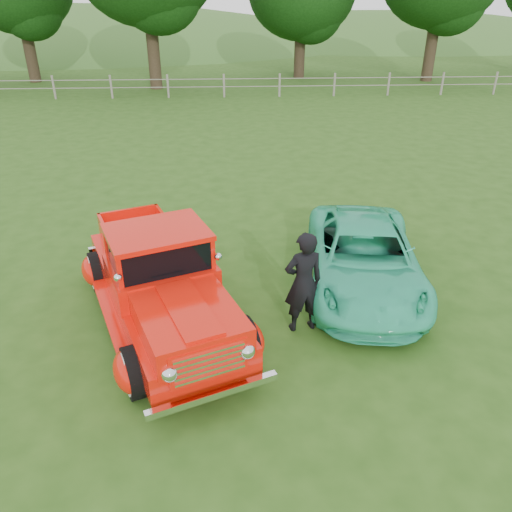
{
  "coord_description": "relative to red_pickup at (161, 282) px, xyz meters",
  "views": [
    {
      "loc": [
        0.12,
        -6.04,
        5.02
      ],
      "look_at": [
        0.54,
        1.2,
        1.19
      ],
      "focal_mm": 35.0,
      "sensor_mm": 36.0,
      "label": 1
    }
  ],
  "objects": [
    {
      "name": "ground",
      "position": [
        1.04,
        -1.1,
        -0.8
      ],
      "size": [
        140.0,
        140.0,
        0.0
      ],
      "primitive_type": "plane",
      "color": "#274B14",
      "rests_on": "ground"
    },
    {
      "name": "distant_hills",
      "position": [
        -3.05,
        58.37,
        -5.34
      ],
      "size": [
        116.0,
        60.0,
        18.0
      ],
      "color": "#3A6124",
      "rests_on": "ground"
    },
    {
      "name": "fence_line",
      "position": [
        1.04,
        20.9,
        -0.19
      ],
      "size": [
        48.0,
        0.12,
        1.2
      ],
      "color": "gray",
      "rests_on": "ground"
    },
    {
      "name": "red_pickup",
      "position": [
        0.0,
        0.0,
        0.0
      ],
      "size": [
        3.5,
        5.28,
        1.78
      ],
      "rotation": [
        0.0,
        0.0,
        0.38
      ],
      "color": "black",
      "rests_on": "ground"
    },
    {
      "name": "teal_sedan",
      "position": [
        3.67,
        1.01,
        -0.19
      ],
      "size": [
        2.57,
        4.58,
        1.21
      ],
      "primitive_type": "imported",
      "rotation": [
        0.0,
        0.0,
        -0.14
      ],
      "color": "#32CA97",
      "rests_on": "ground"
    },
    {
      "name": "man",
      "position": [
        2.32,
        -0.29,
        0.09
      ],
      "size": [
        0.72,
        0.55,
        1.77
      ],
      "primitive_type": "imported",
      "rotation": [
        0.0,
        0.0,
        3.36
      ],
      "color": "black",
      "rests_on": "ground"
    }
  ]
}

